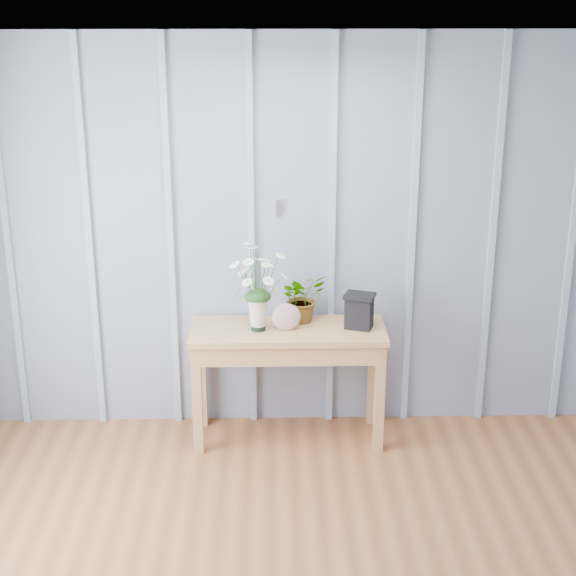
{
  "coord_description": "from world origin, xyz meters",
  "views": [
    {
      "loc": [
        -0.13,
        -3.01,
        2.8
      ],
      "look_at": [
        -0.03,
        1.94,
        1.03
      ],
      "focal_mm": 55.0,
      "sensor_mm": 36.0,
      "label": 1
    }
  ],
  "objects_px": {
    "daisy_vase": "(258,275)",
    "sideboard": "(288,345)",
    "felt_disc_vessel": "(286,317)",
    "carved_box": "(359,311)"
  },
  "relations": [
    {
      "from": "daisy_vase",
      "to": "carved_box",
      "type": "xyz_separation_m",
      "value": [
        0.62,
        0.02,
        -0.24
      ]
    },
    {
      "from": "daisy_vase",
      "to": "carved_box",
      "type": "relative_size",
      "value": 2.59
    },
    {
      "from": "felt_disc_vessel",
      "to": "carved_box",
      "type": "xyz_separation_m",
      "value": [
        0.45,
        0.04,
        0.02
      ]
    },
    {
      "from": "daisy_vase",
      "to": "carved_box",
      "type": "distance_m",
      "value": 0.66
    },
    {
      "from": "sideboard",
      "to": "felt_disc_vessel",
      "type": "relative_size",
      "value": 6.83
    },
    {
      "from": "felt_disc_vessel",
      "to": "sideboard",
      "type": "bearing_deg",
      "value": 71.12
    },
    {
      "from": "daisy_vase",
      "to": "sideboard",
      "type": "bearing_deg",
      "value": 6.63
    },
    {
      "from": "sideboard",
      "to": "carved_box",
      "type": "xyz_separation_m",
      "value": [
        0.44,
        0.0,
        0.23
      ]
    },
    {
      "from": "sideboard",
      "to": "felt_disc_vessel",
      "type": "xyz_separation_m",
      "value": [
        -0.01,
        -0.04,
        0.2
      ]
    },
    {
      "from": "sideboard",
      "to": "felt_disc_vessel",
      "type": "height_order",
      "value": "felt_disc_vessel"
    }
  ]
}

